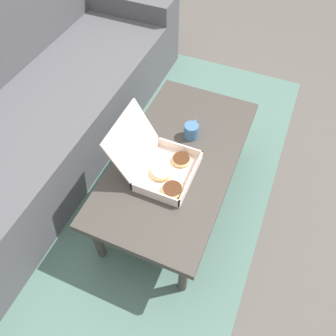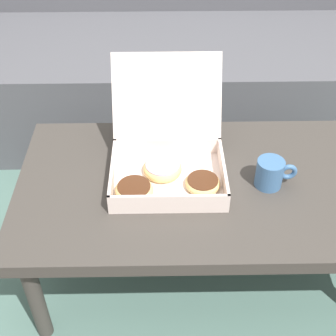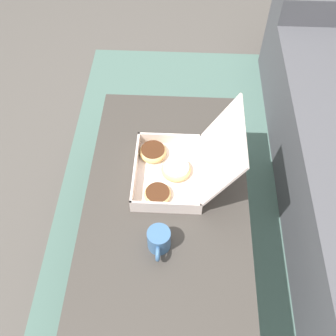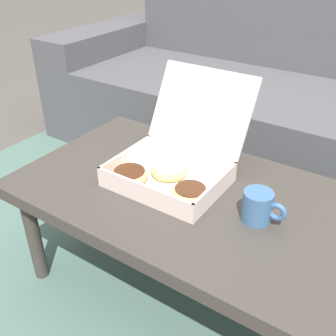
% 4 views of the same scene
% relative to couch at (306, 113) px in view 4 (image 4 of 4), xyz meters
% --- Properties ---
extents(ground_plane, '(12.00, 12.00, 0.00)m').
position_rel_couch_xyz_m(ground_plane, '(0.00, -0.82, -0.28)').
color(ground_plane, '#514C47').
extents(area_rug, '(2.69, 1.93, 0.01)m').
position_rel_couch_xyz_m(area_rug, '(0.00, -0.52, -0.28)').
color(area_rug, '#4C6B60').
rests_on(area_rug, ground_plane).
extents(couch, '(2.57, 0.84, 0.84)m').
position_rel_couch_xyz_m(couch, '(0.00, 0.00, 0.00)').
color(couch, '#4C4C51').
rests_on(couch, ground_plane).
extents(coffee_table, '(1.08, 0.57, 0.39)m').
position_rel_couch_xyz_m(coffee_table, '(0.00, -0.97, 0.06)').
color(coffee_table, '#3D3833').
rests_on(coffee_table, ground_plane).
extents(pastry_box, '(0.31, 0.36, 0.28)m').
position_rel_couch_xyz_m(pastry_box, '(-0.13, -0.94, 0.15)').
color(pastry_box, silver).
rests_on(pastry_box, coffee_table).
extents(coffee_mug, '(0.11, 0.07, 0.08)m').
position_rel_couch_xyz_m(coffee_mug, '(0.16, -0.99, 0.14)').
color(coffee_mug, '#3D6693').
rests_on(coffee_mug, coffee_table).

